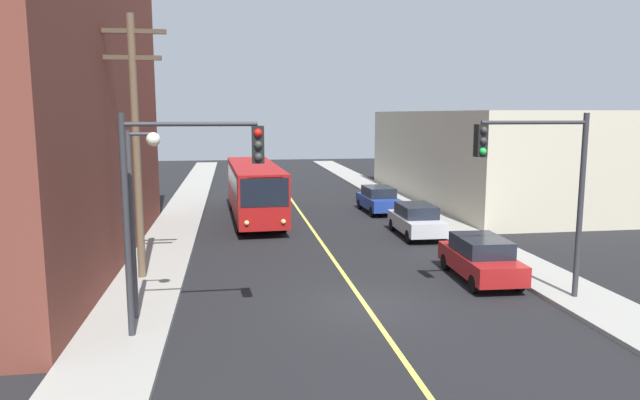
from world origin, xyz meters
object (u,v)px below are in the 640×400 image
parked_car_blue (378,199)px  street_lamp_left (139,197)px  traffic_signal_left_corner (184,183)px  city_bus (254,188)px  parked_car_silver (416,220)px  traffic_signal_right_corner (538,172)px  parked_car_red (480,258)px  utility_pole_near (136,136)px

parked_car_blue → street_lamp_left: size_ratio=0.81×
parked_car_blue → traffic_signal_left_corner: bearing=-118.4°
city_bus → parked_car_silver: bearing=-38.2°
parked_car_silver → traffic_signal_right_corner: bearing=-87.4°
parked_car_blue → parked_car_silver: bearing=-89.2°
parked_car_red → parked_car_silver: size_ratio=1.01×
parked_car_red → parked_car_blue: size_ratio=1.00×
parked_car_red → parked_car_silver: 7.79m
parked_car_red → street_lamp_left: street_lamp_left is taller
parked_car_red → city_bus: bearing=119.1°
parked_car_blue → utility_pole_near: 18.59m
parked_car_silver → parked_car_blue: size_ratio=0.99×
traffic_signal_left_corner → street_lamp_left: (-1.42, 1.40, -0.56)m
parked_car_red → utility_pole_near: utility_pole_near is taller
parked_car_blue → traffic_signal_right_corner: size_ratio=0.74×
traffic_signal_left_corner → parked_car_silver: bearing=48.8°
parked_car_blue → parked_car_red: bearing=-89.9°
parked_car_blue → traffic_signal_left_corner: 21.84m
street_lamp_left → parked_car_blue: bearing=56.4°
parked_car_red → utility_pole_near: (-12.40, 1.81, 4.50)m
parked_car_red → parked_car_blue: bearing=90.1°
street_lamp_left → utility_pole_near: bearing=99.0°
parked_car_silver → parked_car_blue: same height
parked_car_blue → traffic_signal_right_corner: bearing=-88.1°
city_bus → parked_car_red: (7.77, -13.95, -0.98)m
city_bus → utility_pole_near: size_ratio=1.30×
parked_car_red → parked_car_silver: (0.07, 7.79, 0.00)m
parked_car_silver → parked_car_blue: (-0.10, 7.16, 0.00)m
parked_car_red → street_lamp_left: size_ratio=0.81×
parked_car_red → utility_pole_near: 13.31m
city_bus → parked_car_silver: size_ratio=2.77×
city_bus → parked_car_red: size_ratio=2.74×
traffic_signal_right_corner → street_lamp_left: bearing=179.5°
city_bus → parked_car_red: city_bus is taller
city_bus → parked_car_blue: city_bus is taller
utility_pole_near → traffic_signal_left_corner: 6.31m
parked_car_blue → city_bus: bearing=-172.7°
parked_car_silver → parked_car_blue: bearing=90.8°
traffic_signal_left_corner → traffic_signal_right_corner: same height
city_bus → traffic_signal_left_corner: size_ratio=2.04×
city_bus → parked_car_blue: (7.74, 1.00, -0.98)m
parked_car_red → traffic_signal_right_corner: traffic_signal_right_corner is taller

